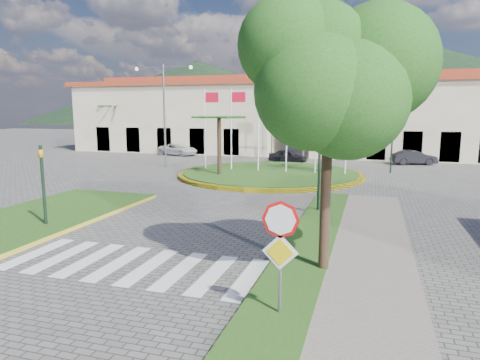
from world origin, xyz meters
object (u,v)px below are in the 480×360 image
(deciduous_tree, at_px, (329,83))
(white_van, at_px, (178,149))
(car_dark_a, at_px, (288,156))
(roundabout_island, at_px, (270,174))
(car_dark_b, at_px, (414,157))
(stop_sign, at_px, (280,241))

(deciduous_tree, xyz_separation_m, white_van, (-17.61, 27.79, -4.59))
(deciduous_tree, height_order, car_dark_a, deciduous_tree)
(roundabout_island, bearing_deg, car_dark_b, 44.28)
(car_dark_b, bearing_deg, stop_sign, 153.92)
(white_van, distance_m, car_dark_a, 12.14)
(car_dark_a, bearing_deg, car_dark_b, -75.75)
(roundabout_island, height_order, car_dark_a, roundabout_island)
(roundabout_island, relative_size, car_dark_a, 3.82)
(roundabout_island, height_order, deciduous_tree, deciduous_tree)
(car_dark_a, relative_size, car_dark_b, 0.91)
(stop_sign, bearing_deg, deciduous_tree, 78.82)
(deciduous_tree, height_order, white_van, deciduous_tree)
(stop_sign, relative_size, car_dark_a, 0.80)
(deciduous_tree, relative_size, car_dark_b, 1.87)
(car_dark_a, bearing_deg, white_van, 81.17)
(deciduous_tree, distance_m, car_dark_a, 26.07)
(stop_sign, bearing_deg, car_dark_b, 80.23)
(car_dark_a, bearing_deg, deciduous_tree, -162.47)
(white_van, xyz_separation_m, car_dark_b, (22.14, -1.02, 0.02))
(roundabout_island, height_order, car_dark_b, roundabout_island)
(stop_sign, xyz_separation_m, white_van, (-17.01, 30.83, -1.21))
(stop_sign, bearing_deg, car_dark_a, 100.50)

